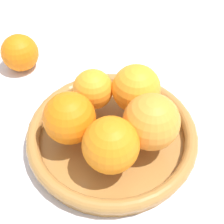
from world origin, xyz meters
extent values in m
plane|color=silver|center=(0.00, 0.00, 0.00)|extent=(4.00, 4.00, 0.00)
cylinder|color=#A57238|center=(0.00, 0.00, 0.01)|extent=(0.26, 0.26, 0.01)
torus|color=#A57238|center=(0.00, 0.00, 0.02)|extent=(0.27, 0.27, 0.02)
sphere|color=orange|center=(0.03, -0.06, 0.06)|extent=(0.06, 0.06, 0.06)
sphere|color=orange|center=(0.06, 0.01, 0.07)|extent=(0.08, 0.08, 0.08)
sphere|color=orange|center=(0.01, 0.06, 0.07)|extent=(0.08, 0.08, 0.08)
sphere|color=orange|center=(-0.05, 0.03, 0.07)|extent=(0.08, 0.08, 0.08)
sphere|color=orange|center=(-0.04, -0.04, 0.07)|extent=(0.08, 0.08, 0.08)
sphere|color=orange|center=(0.16, -0.20, 0.04)|extent=(0.07, 0.07, 0.07)
camera|label=1|loc=(0.03, 0.30, 0.41)|focal=50.00mm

